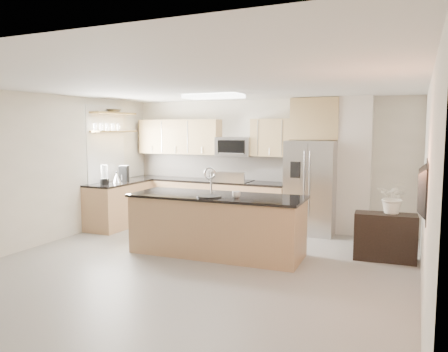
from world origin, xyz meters
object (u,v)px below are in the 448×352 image
at_px(blender, 104,176).
at_px(platter, 209,196).
at_px(island, 217,224).
at_px(credenza, 385,237).
at_px(bowl, 114,110).
at_px(range, 232,202).
at_px(refrigerator, 311,187).
at_px(coffee_maker, 124,174).
at_px(microwave, 235,147).
at_px(television, 418,189).
at_px(flower_vase, 394,189).
at_px(kettle, 117,178).
at_px(cup, 236,194).

bearing_deg(blender, platter, -16.66).
height_order(island, credenza, island).
xyz_separation_m(island, bowl, (-2.86, 1.12, 1.90)).
relative_size(range, refrigerator, 0.64).
bearing_deg(platter, refrigerator, 64.44).
bearing_deg(range, refrigerator, -1.60).
distance_m(coffee_maker, bowl, 1.32).
bearing_deg(refrigerator, range, 178.40).
distance_m(microwave, bowl, 2.60).
relative_size(microwave, platter, 1.99).
distance_m(bowl, television, 6.24).
distance_m(coffee_maker, television, 6.05).
height_order(platter, flower_vase, flower_vase).
height_order(island, coffee_maker, island).
bearing_deg(coffee_maker, television, -21.92).
xyz_separation_m(range, refrigerator, (1.66, -0.05, 0.42)).
distance_m(island, kettle, 2.83).
distance_m(island, cup, 0.67).
bearing_deg(platter, flower_vase, 21.45).
xyz_separation_m(flower_vase, television, (0.32, -1.85, 0.25)).
relative_size(range, credenza, 1.26).
xyz_separation_m(kettle, coffee_maker, (-0.07, 0.32, 0.05)).
bearing_deg(credenza, bowl, 171.54).
bearing_deg(cup, television, -20.12).
bearing_deg(blender, flower_vase, 2.48).
distance_m(range, television, 4.78).
relative_size(refrigerator, cup, 13.77).
distance_m(platter, kettle, 2.83).
height_order(credenza, kettle, kettle).
height_order(kettle, television, television).
distance_m(bowl, flower_vase, 5.60).
relative_size(platter, flower_vase, 0.51).
bearing_deg(television, microwave, 47.25).
bearing_deg(blender, range, 35.92).
relative_size(kettle, coffee_maker, 0.71).
bearing_deg(television, refrigerator, 31.04).
bearing_deg(platter, coffee_maker, 151.84).
height_order(island, bowl, bowl).
bearing_deg(bowl, blender, -72.68).
height_order(island, cup, island).
relative_size(credenza, cup, 6.99).
relative_size(cup, television, 0.12).
distance_m(microwave, television, 4.79).
bearing_deg(range, platter, -75.77).
distance_m(island, bowl, 3.61).
xyz_separation_m(blender, coffee_maker, (-0.02, 0.64, -0.01)).
xyz_separation_m(range, credenza, (3.09, -1.33, -0.11)).
bearing_deg(platter, blender, 163.34).
bearing_deg(coffee_maker, flower_vase, -4.44).
relative_size(microwave, credenza, 0.84).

